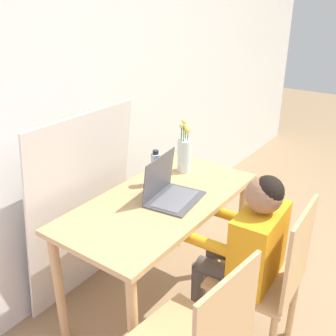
{
  "coord_description": "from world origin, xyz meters",
  "views": [
    {
      "loc": [
        -1.7,
        0.5,
        1.76
      ],
      "look_at": [
        -0.15,
        1.61,
        0.9
      ],
      "focal_mm": 42.0,
      "sensor_mm": 36.0,
      "label": 1
    }
  ],
  "objects_px": {
    "person_seated": "(249,243)",
    "laptop": "(168,189)",
    "flower_vase": "(184,152)",
    "water_bottle": "(156,169)",
    "chair_occupied": "(268,280)"
  },
  "relations": [
    {
      "from": "laptop",
      "to": "water_bottle",
      "type": "bearing_deg",
      "value": 51.39
    },
    {
      "from": "flower_vase",
      "to": "water_bottle",
      "type": "bearing_deg",
      "value": 173.43
    },
    {
      "from": "water_bottle",
      "to": "chair_occupied",
      "type": "bearing_deg",
      "value": -98.22
    },
    {
      "from": "laptop",
      "to": "person_seated",
      "type": "bearing_deg",
      "value": -99.54
    },
    {
      "from": "laptop",
      "to": "flower_vase",
      "type": "height_order",
      "value": "flower_vase"
    },
    {
      "from": "person_seated",
      "to": "chair_occupied",
      "type": "bearing_deg",
      "value": 90.0
    },
    {
      "from": "chair_occupied",
      "to": "flower_vase",
      "type": "distance_m",
      "value": 0.91
    },
    {
      "from": "flower_vase",
      "to": "water_bottle",
      "type": "distance_m",
      "value": 0.26
    },
    {
      "from": "person_seated",
      "to": "water_bottle",
      "type": "relative_size",
      "value": 4.71
    },
    {
      "from": "flower_vase",
      "to": "water_bottle",
      "type": "xyz_separation_m",
      "value": [
        -0.26,
        0.03,
        -0.03
      ]
    },
    {
      "from": "laptop",
      "to": "water_bottle",
      "type": "height_order",
      "value": "laptop"
    },
    {
      "from": "chair_occupied",
      "to": "person_seated",
      "type": "bearing_deg",
      "value": -90.0
    },
    {
      "from": "person_seated",
      "to": "laptop",
      "type": "height_order",
      "value": "person_seated"
    },
    {
      "from": "chair_occupied",
      "to": "laptop",
      "type": "height_order",
      "value": "laptop"
    },
    {
      "from": "water_bottle",
      "to": "flower_vase",
      "type": "bearing_deg",
      "value": -6.57
    }
  ]
}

